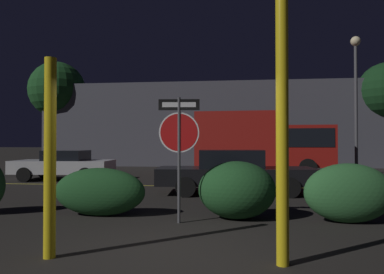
{
  "coord_description": "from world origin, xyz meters",
  "views": [
    {
      "loc": [
        1.02,
        -5.34,
        1.59
      ],
      "look_at": [
        -0.12,
        4.08,
        1.74
      ],
      "focal_mm": 35.0,
      "sensor_mm": 36.0,
      "label": 1
    }
  ],
  "objects_px": {
    "tree_0": "(57,90)",
    "delivery_truck": "(263,141)",
    "stop_sign": "(179,135)",
    "street_lamp": "(356,81)",
    "yellow_pole_left": "(50,157)",
    "hedge_bush_2": "(237,190)",
    "passing_car_2": "(234,172)",
    "hedge_bush_3": "(348,193)",
    "hedge_bush_1": "(100,192)",
    "yellow_pole_right": "(282,129)",
    "passing_car_1": "(64,165)"
  },
  "relations": [
    {
      "from": "tree_0",
      "to": "delivery_truck",
      "type": "bearing_deg",
      "value": -23.26
    },
    {
      "from": "stop_sign",
      "to": "street_lamp",
      "type": "relative_size",
      "value": 0.36
    },
    {
      "from": "yellow_pole_left",
      "to": "hedge_bush_2",
      "type": "distance_m",
      "value": 4.01
    },
    {
      "from": "yellow_pole_left",
      "to": "passing_car_2",
      "type": "bearing_deg",
      "value": 70.12
    },
    {
      "from": "stop_sign",
      "to": "street_lamp",
      "type": "bearing_deg",
      "value": 54.69
    },
    {
      "from": "hedge_bush_3",
      "to": "passing_car_2",
      "type": "xyz_separation_m",
      "value": [
        -2.29,
        4.03,
        0.09
      ]
    },
    {
      "from": "street_lamp",
      "to": "hedge_bush_2",
      "type": "bearing_deg",
      "value": -116.83
    },
    {
      "from": "passing_car_2",
      "to": "delivery_truck",
      "type": "height_order",
      "value": "delivery_truck"
    },
    {
      "from": "hedge_bush_1",
      "to": "yellow_pole_left",
      "type": "bearing_deg",
      "value": -82.24
    },
    {
      "from": "hedge_bush_2",
      "to": "delivery_truck",
      "type": "xyz_separation_m",
      "value": [
        1.35,
        11.7,
        1.08
      ]
    },
    {
      "from": "yellow_pole_right",
      "to": "tree_0",
      "type": "bearing_deg",
      "value": 123.16
    },
    {
      "from": "delivery_truck",
      "to": "street_lamp",
      "type": "height_order",
      "value": "street_lamp"
    },
    {
      "from": "stop_sign",
      "to": "yellow_pole_left",
      "type": "bearing_deg",
      "value": -125.72
    },
    {
      "from": "hedge_bush_1",
      "to": "passing_car_2",
      "type": "distance_m",
      "value": 4.88
    },
    {
      "from": "yellow_pole_right",
      "to": "hedge_bush_3",
      "type": "xyz_separation_m",
      "value": [
        1.62,
        2.81,
        -1.18
      ]
    },
    {
      "from": "hedge_bush_2",
      "to": "passing_car_1",
      "type": "height_order",
      "value": "passing_car_1"
    },
    {
      "from": "yellow_pole_left",
      "to": "yellow_pole_right",
      "type": "bearing_deg",
      "value": 1.06
    },
    {
      "from": "stop_sign",
      "to": "passing_car_2",
      "type": "bearing_deg",
      "value": 71.22
    },
    {
      "from": "hedge_bush_1",
      "to": "tree_0",
      "type": "relative_size",
      "value": 0.27
    },
    {
      "from": "hedge_bush_1",
      "to": "hedge_bush_2",
      "type": "distance_m",
      "value": 2.98
    },
    {
      "from": "stop_sign",
      "to": "passing_car_1",
      "type": "height_order",
      "value": "stop_sign"
    },
    {
      "from": "hedge_bush_1",
      "to": "hedge_bush_2",
      "type": "relative_size",
      "value": 1.26
    },
    {
      "from": "passing_car_2",
      "to": "street_lamp",
      "type": "relative_size",
      "value": 0.72
    },
    {
      "from": "yellow_pole_left",
      "to": "passing_car_2",
      "type": "relative_size",
      "value": 0.55
    },
    {
      "from": "passing_car_1",
      "to": "delivery_truck",
      "type": "relative_size",
      "value": 0.61
    },
    {
      "from": "yellow_pole_right",
      "to": "passing_car_2",
      "type": "height_order",
      "value": "yellow_pole_right"
    },
    {
      "from": "stop_sign",
      "to": "delivery_truck",
      "type": "xyz_separation_m",
      "value": [
        2.49,
        12.23,
        -0.08
      ]
    },
    {
      "from": "passing_car_1",
      "to": "passing_car_2",
      "type": "bearing_deg",
      "value": -119.68
    },
    {
      "from": "tree_0",
      "to": "passing_car_2",
      "type": "bearing_deg",
      "value": -47.21
    },
    {
      "from": "hedge_bush_1",
      "to": "street_lamp",
      "type": "height_order",
      "value": "street_lamp"
    },
    {
      "from": "hedge_bush_2",
      "to": "street_lamp",
      "type": "height_order",
      "value": "street_lamp"
    },
    {
      "from": "hedge_bush_2",
      "to": "tree_0",
      "type": "bearing_deg",
      "value": 126.02
    },
    {
      "from": "yellow_pole_left",
      "to": "delivery_truck",
      "type": "xyz_separation_m",
      "value": [
        3.92,
        14.68,
        0.29
      ]
    },
    {
      "from": "passing_car_1",
      "to": "tree_0",
      "type": "relative_size",
      "value": 0.57
    },
    {
      "from": "stop_sign",
      "to": "passing_car_2",
      "type": "xyz_separation_m",
      "value": [
        1.06,
        4.45,
        -1.07
      ]
    },
    {
      "from": "stop_sign",
      "to": "hedge_bush_1",
      "type": "bearing_deg",
      "value": 158.61
    },
    {
      "from": "hedge_bush_1",
      "to": "delivery_truck",
      "type": "xyz_separation_m",
      "value": [
        4.32,
        11.71,
        1.16
      ]
    },
    {
      "from": "hedge_bush_1",
      "to": "hedge_bush_3",
      "type": "bearing_deg",
      "value": -1.18
    },
    {
      "from": "hedge_bush_2",
      "to": "stop_sign",
      "type": "bearing_deg",
      "value": -154.89
    },
    {
      "from": "yellow_pole_left",
      "to": "yellow_pole_right",
      "type": "xyz_separation_m",
      "value": [
        3.16,
        0.06,
        0.39
      ]
    },
    {
      "from": "yellow_pole_left",
      "to": "hedge_bush_3",
      "type": "xyz_separation_m",
      "value": [
        4.78,
        2.87,
        -0.8
      ]
    },
    {
      "from": "yellow_pole_left",
      "to": "hedge_bush_2",
      "type": "bearing_deg",
      "value": 49.18
    },
    {
      "from": "stop_sign",
      "to": "passing_car_2",
      "type": "distance_m",
      "value": 4.7
    },
    {
      "from": "hedge_bush_1",
      "to": "street_lamp",
      "type": "relative_size",
      "value": 0.29
    },
    {
      "from": "hedge_bush_1",
      "to": "passing_car_2",
      "type": "height_order",
      "value": "passing_car_2"
    },
    {
      "from": "passing_car_1",
      "to": "hedge_bush_3",
      "type": "bearing_deg",
      "value": -132.18
    },
    {
      "from": "yellow_pole_left",
      "to": "tree_0",
      "type": "xyz_separation_m",
      "value": [
        -10.41,
        20.84,
        4.07
      ]
    },
    {
      "from": "stop_sign",
      "to": "hedge_bush_1",
      "type": "xyz_separation_m",
      "value": [
        -1.84,
        0.53,
        -1.24
      ]
    },
    {
      "from": "hedge_bush_1",
      "to": "hedge_bush_2",
      "type": "xyz_separation_m",
      "value": [
        2.98,
        0.01,
        0.08
      ]
    },
    {
      "from": "yellow_pole_right",
      "to": "street_lamp",
      "type": "distance_m",
      "value": 16.04
    }
  ]
}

